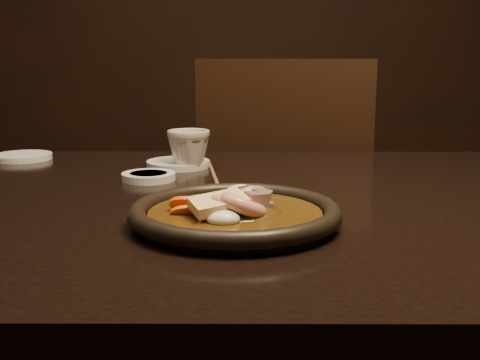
{
  "coord_description": "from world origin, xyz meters",
  "views": [
    {
      "loc": [
        0.02,
        -0.91,
        0.96
      ],
      "look_at": [
        0.02,
        -0.11,
        0.8
      ],
      "focal_mm": 45.0,
      "sensor_mm": 36.0,
      "label": 1
    }
  ],
  "objects_px": {
    "table": "(230,244)",
    "tea_cup": "(189,148)",
    "chair": "(288,222)",
    "plate": "(235,214)"
  },
  "relations": [
    {
      "from": "table",
      "to": "tea_cup",
      "type": "height_order",
      "value": "tea_cup"
    },
    {
      "from": "chair",
      "to": "plate",
      "type": "height_order",
      "value": "chair"
    },
    {
      "from": "table",
      "to": "chair",
      "type": "xyz_separation_m",
      "value": [
        0.14,
        0.67,
        -0.15
      ]
    },
    {
      "from": "table",
      "to": "tea_cup",
      "type": "xyz_separation_m",
      "value": [
        -0.08,
        0.23,
        0.12
      ]
    },
    {
      "from": "plate",
      "to": "tea_cup",
      "type": "xyz_separation_m",
      "value": [
        -0.09,
        0.39,
        0.03
      ]
    },
    {
      "from": "chair",
      "to": "plate",
      "type": "distance_m",
      "value": 0.88
    },
    {
      "from": "table",
      "to": "chair",
      "type": "distance_m",
      "value": 0.7
    },
    {
      "from": "chair",
      "to": "plate",
      "type": "relative_size",
      "value": 3.48
    },
    {
      "from": "table",
      "to": "chair",
      "type": "relative_size",
      "value": 1.67
    },
    {
      "from": "chair",
      "to": "tea_cup",
      "type": "relative_size",
      "value": 11.75
    }
  ]
}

